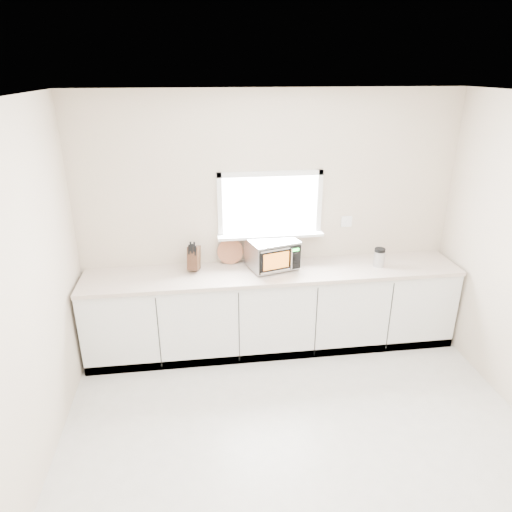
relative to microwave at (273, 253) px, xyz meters
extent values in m
plane|color=beige|center=(0.00, -1.77, -1.08)|extent=(4.00, 4.00, 0.00)
cube|color=beige|center=(0.00, 0.23, 0.27)|extent=(4.00, 0.02, 2.70)
cube|color=white|center=(0.00, 0.22, 0.47)|extent=(1.00, 0.02, 0.60)
cube|color=white|center=(0.00, 0.15, 0.15)|extent=(1.12, 0.16, 0.03)
cube|color=white|center=(0.00, 0.20, 0.79)|extent=(1.10, 0.04, 0.05)
cube|color=white|center=(0.00, 0.20, 0.14)|extent=(1.10, 0.04, 0.05)
cube|color=white|center=(-0.52, 0.20, 0.47)|extent=(0.05, 0.04, 0.70)
cube|color=white|center=(0.53, 0.20, 0.47)|extent=(0.05, 0.04, 0.70)
cube|color=white|center=(0.85, 0.22, 0.24)|extent=(0.12, 0.01, 0.12)
cube|color=silver|center=(0.00, -0.07, -0.64)|extent=(3.92, 0.60, 0.88)
cube|color=beige|center=(0.00, -0.08, -0.18)|extent=(3.92, 0.64, 0.04)
cylinder|color=black|center=(-0.16, -0.19, -0.16)|extent=(0.02, 0.02, 0.01)
cylinder|color=black|center=(-0.24, 0.09, -0.16)|extent=(0.02, 0.02, 0.01)
cylinder|color=black|center=(0.23, -0.08, -0.16)|extent=(0.02, 0.02, 0.01)
cylinder|color=black|center=(0.15, 0.20, -0.16)|extent=(0.02, 0.02, 0.01)
cube|color=#ABAEB3|center=(0.00, 0.01, 0.00)|extent=(0.56, 0.48, 0.29)
cube|color=black|center=(0.05, -0.18, 0.00)|extent=(0.45, 0.14, 0.25)
cube|color=orange|center=(0.00, -0.19, 0.00)|extent=(0.27, 0.08, 0.17)
cylinder|color=silver|center=(0.17, -0.17, 0.00)|extent=(0.02, 0.02, 0.23)
cube|color=black|center=(0.21, -0.13, 0.00)|extent=(0.11, 0.04, 0.25)
cube|color=#19FF33|center=(0.21, -0.14, 0.08)|extent=(0.08, 0.03, 0.03)
cube|color=silver|center=(0.00, 0.01, 0.14)|extent=(0.56, 0.48, 0.01)
cube|color=#412917|center=(-0.82, 0.05, -0.02)|extent=(0.15, 0.25, 0.28)
cube|color=black|center=(-0.86, 0.00, 0.09)|extent=(0.02, 0.05, 0.10)
cube|color=black|center=(-0.83, -0.01, 0.10)|extent=(0.02, 0.05, 0.10)
cube|color=black|center=(-0.79, -0.01, 0.08)|extent=(0.02, 0.05, 0.10)
cube|color=black|center=(-0.84, 0.00, 0.12)|extent=(0.02, 0.05, 0.10)
cube|color=black|center=(-0.81, -0.01, 0.12)|extent=(0.02, 0.05, 0.10)
cylinder|color=#AF6A43|center=(-0.43, 0.17, -0.02)|extent=(0.28, 0.07, 0.28)
cylinder|color=#ABAEB3|center=(1.13, -0.10, -0.08)|extent=(0.15, 0.15, 0.16)
cylinder|color=black|center=(1.13, -0.10, 0.02)|extent=(0.14, 0.14, 0.04)
camera|label=1|loc=(-0.76, -4.33, 1.79)|focal=32.00mm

